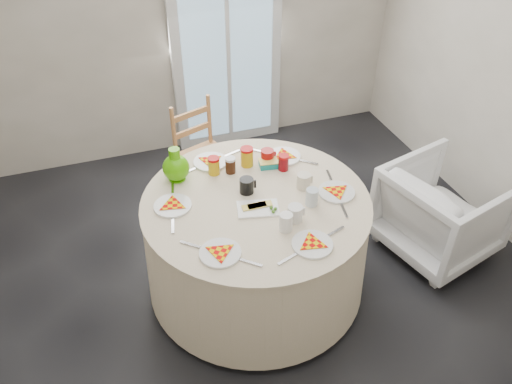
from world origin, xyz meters
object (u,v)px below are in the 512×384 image
object	(u,v)px
wooden_chair	(204,152)
armchair	(443,206)
table	(256,243)
green_pitcher	(175,162)

from	to	relation	value
wooden_chair	armchair	distance (m)	1.83
table	green_pitcher	size ratio (longest dim) A/B	6.50
armchair	green_pitcher	distance (m)	1.90
table	wooden_chair	world-z (taller)	wooden_chair
green_pitcher	armchair	bearing A→B (deg)	-36.98
table	wooden_chair	distance (m)	1.03
table	wooden_chair	size ratio (longest dim) A/B	1.67
wooden_chair	armchair	xyz separation A→B (m)	(1.46, -1.10, -0.08)
table	wooden_chair	xyz separation A→B (m)	(-0.08, 1.02, 0.09)
wooden_chair	green_pitcher	distance (m)	0.83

